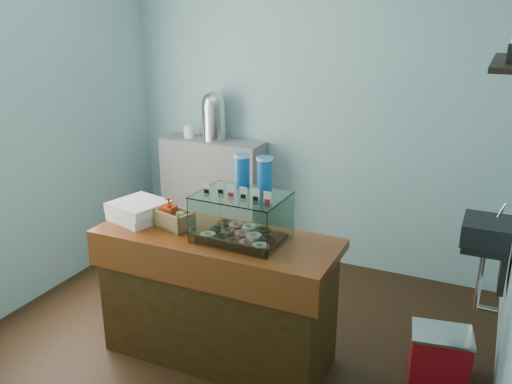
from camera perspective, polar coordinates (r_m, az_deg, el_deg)
The scene contains 9 objects.
ground at distance 4.12m, azimuth -2.22°, elevation -14.85°, with size 3.50×3.50×0.00m, color black.
room_shell at distance 3.48m, azimuth -2.13°, elevation 9.22°, with size 3.54×3.04×2.82m.
counter at distance 3.69m, azimuth -4.13°, elevation -10.89°, with size 1.60×0.60×0.90m.
back_shelf at distance 5.31m, azimuth -4.51°, elevation -0.31°, with size 1.00×0.32×1.10m, color gray.
display_case at distance 3.39m, azimuth -1.31°, elevation -2.24°, with size 0.56×0.42×0.52m.
condiment_crate at distance 3.63m, azimuth -8.73°, elevation -2.62°, with size 0.28×0.21×0.20m.
pastry_boxes at distance 3.80m, azimuth -12.19°, elevation -1.92°, with size 0.41×0.42×0.13m.
coffee_urn at distance 5.10m, azimuth -4.47°, elevation 8.11°, with size 0.25×0.25×0.46m.
red_cooler at distance 3.83m, azimuth 18.79°, elevation -15.90°, with size 0.42×0.34×0.33m.
Camera 1 is at (1.58, -3.05, 2.28)m, focal length 38.00 mm.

